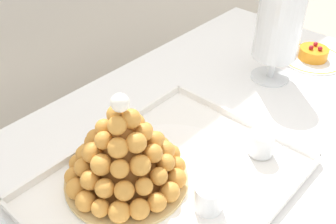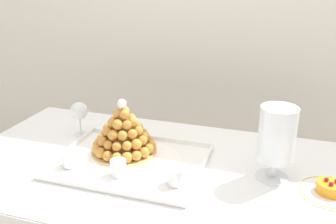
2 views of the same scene
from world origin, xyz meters
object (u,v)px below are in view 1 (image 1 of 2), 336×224
croquembouche (124,152)px  fruit_tart_plate (313,56)px  serving_tray (170,182)px  macaron_goblet (279,27)px  dessert_cup_centre (261,143)px  dessert_cup_mid_left (209,198)px

croquembouche → fruit_tart_plate: size_ratio=1.33×
serving_tray → fruit_tart_plate: fruit_tart_plate is taller
macaron_goblet → fruit_tart_plate: (0.18, -0.05, -0.15)m
croquembouche → fruit_tart_plate: 0.75m
croquembouche → dessert_cup_centre: (0.26, -0.16, -0.05)m
macaron_goblet → fruit_tart_plate: macaron_goblet is taller
serving_tray → macaron_goblet: 0.53m
dessert_cup_centre → fruit_tart_plate: bearing=12.4°
dessert_cup_mid_left → dessert_cup_centre: same height
croquembouche → dessert_cup_centre: 0.31m
dessert_cup_mid_left → fruit_tart_plate: size_ratio=0.29×
serving_tray → dessert_cup_centre: size_ratio=9.49×
dessert_cup_mid_left → macaron_goblet: macaron_goblet is taller
serving_tray → fruit_tart_plate: (0.69, 0.01, 0.01)m
croquembouche → dessert_cup_mid_left: bearing=-71.8°
dessert_cup_centre → macaron_goblet: macaron_goblet is taller
dessert_cup_centre → serving_tray: bearing=155.3°
fruit_tart_plate → dessert_cup_centre: bearing=-167.6°
serving_tray → macaron_goblet: size_ratio=2.09×
dessert_cup_mid_left → fruit_tart_plate: (0.69, 0.11, -0.02)m
serving_tray → dessert_cup_centre: bearing=-24.7°
croquembouche → dessert_cup_mid_left: size_ratio=4.52×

